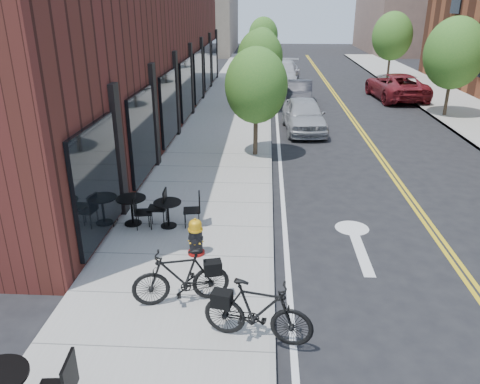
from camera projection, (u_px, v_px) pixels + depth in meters
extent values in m
plane|color=black|center=(274.00, 303.00, 8.88)|extent=(120.00, 120.00, 0.00)
cube|color=#9E9B93|center=(220.00, 147.00, 18.21)|extent=(4.00, 70.00, 0.12)
cube|color=#461D16|center=(127.00, 46.00, 20.85)|extent=(5.00, 28.00, 7.00)
cube|color=#726656|center=(198.00, 5.00, 51.80)|extent=(8.00, 14.00, 10.00)
cylinder|color=#382B1E|center=(256.00, 133.00, 16.89)|extent=(0.16, 0.16, 1.61)
ellipsoid|color=#286C22|center=(256.00, 86.00, 16.25)|extent=(2.20, 2.20, 2.64)
cylinder|color=#382B1E|center=(259.00, 92.00, 24.27)|extent=(0.16, 0.16, 1.68)
ellipsoid|color=#286C22|center=(260.00, 57.00, 23.61)|extent=(2.30, 2.30, 2.76)
cylinder|color=#382B1E|center=(262.00, 72.00, 31.69)|extent=(0.16, 0.16, 1.57)
ellipsoid|color=#286C22|center=(262.00, 47.00, 31.08)|extent=(2.10, 2.10, 2.52)
cylinder|color=#382B1E|center=(263.00, 58.00, 39.06)|extent=(0.16, 0.16, 1.71)
ellipsoid|color=#286C22|center=(263.00, 35.00, 38.38)|extent=(2.40, 2.40, 2.88)
cylinder|color=#382B1E|center=(447.00, 96.00, 22.84)|extent=(0.16, 0.16, 1.82)
ellipsoid|color=#286C22|center=(454.00, 53.00, 22.08)|extent=(2.80, 2.80, 3.36)
cylinder|color=#382B1E|center=(389.00, 65.00, 33.94)|extent=(0.16, 0.16, 1.82)
ellipsoid|color=#286C22|center=(392.00, 36.00, 33.17)|extent=(2.80, 2.80, 3.36)
cylinder|color=maroon|center=(196.00, 252.00, 10.38)|extent=(0.39, 0.39, 0.06)
cylinder|color=black|center=(196.00, 241.00, 10.27)|extent=(0.30, 0.30, 0.56)
cylinder|color=gold|center=(195.00, 229.00, 10.16)|extent=(0.34, 0.34, 0.04)
cylinder|color=gold|center=(195.00, 226.00, 10.13)|extent=(0.29, 0.29, 0.13)
ellipsoid|color=gold|center=(195.00, 223.00, 10.10)|extent=(0.28, 0.28, 0.16)
cylinder|color=gold|center=(195.00, 220.00, 10.07)|extent=(0.05, 0.05, 0.06)
imported|color=black|center=(181.00, 277.00, 8.51)|extent=(1.86, 0.94, 1.08)
imported|color=black|center=(258.00, 312.00, 7.54)|extent=(1.90, 0.90, 1.10)
cylinder|color=black|center=(169.00, 226.00, 11.65)|extent=(0.45, 0.45, 0.03)
cylinder|color=black|center=(168.00, 214.00, 11.54)|extent=(0.06, 0.06, 0.63)
cylinder|color=black|center=(167.00, 202.00, 11.42)|extent=(0.78, 0.78, 0.03)
cylinder|color=black|center=(133.00, 223.00, 11.78)|extent=(0.44, 0.44, 0.03)
cylinder|color=black|center=(132.00, 211.00, 11.65)|extent=(0.06, 0.06, 0.68)
cylinder|color=black|center=(131.00, 198.00, 11.52)|extent=(0.77, 0.77, 0.03)
imported|color=#A2A5AB|center=(304.00, 115.00, 20.45)|extent=(1.95, 4.31, 1.44)
imported|color=black|center=(300.00, 93.00, 25.90)|extent=(1.62, 3.95, 1.27)
imported|color=silver|center=(282.00, 73.00, 31.80)|extent=(2.85, 5.73, 1.60)
imported|color=maroon|center=(396.00, 86.00, 27.22)|extent=(2.92, 5.60, 1.51)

